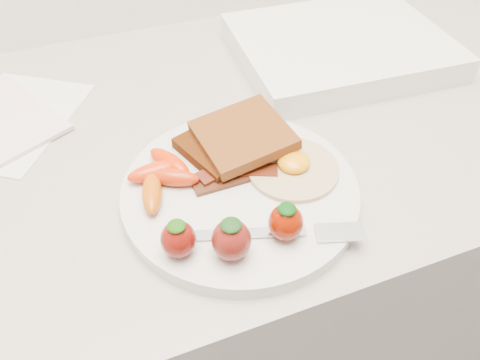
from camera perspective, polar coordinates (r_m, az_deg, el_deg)
name	(u,v)px	position (r m, az deg, el deg)	size (l,w,h in m)	color
counter	(203,302)	(0.99, -4.48, -14.66)	(2.00, 0.60, 0.90)	gray
plate	(240,192)	(0.54, 0.00, -1.43)	(0.27, 0.27, 0.02)	silver
toast_lower	(223,146)	(0.57, -2.08, 4.21)	(0.09, 0.09, 0.01)	black
toast_upper	(243,135)	(0.56, 0.34, 5.52)	(0.10, 0.10, 0.01)	#471C0C
fried_egg	(293,167)	(0.55, 6.47, 1.64)	(0.14, 0.14, 0.02)	beige
bacon_strips	(234,172)	(0.54, -0.77, 1.04)	(0.10, 0.06, 0.01)	black
baby_carrots	(162,175)	(0.54, -9.46, 0.55)	(0.08, 0.11, 0.02)	red
strawberries	(233,234)	(0.46, -0.89, -6.57)	(0.14, 0.06, 0.05)	#680D07
fork	(290,233)	(0.49, 6.09, -6.39)	(0.18, 0.07, 0.00)	silver
paper_sheet	(11,120)	(0.72, -26.12, 6.59)	(0.15, 0.21, 0.00)	white
appliance	(340,47)	(0.79, 12.07, 15.58)	(0.32, 0.26, 0.04)	white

